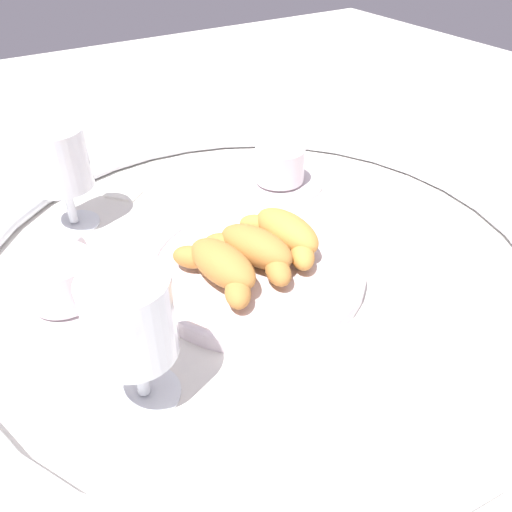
{
  "coord_description": "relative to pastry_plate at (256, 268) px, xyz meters",
  "views": [
    {
      "loc": [
        -0.43,
        0.27,
        0.39
      ],
      "look_at": [
        -0.02,
        0.01,
        0.03
      ],
      "focal_mm": 36.08,
      "sensor_mm": 36.0,
      "label": 1
    }
  ],
  "objects": [
    {
      "name": "croissant_small",
      "position": [
        -0.0,
        0.0,
        0.03
      ],
      "size": [
        0.13,
        0.09,
        0.04
      ],
      "color": "#BC7A38",
      "rests_on": "pastry_plate"
    },
    {
      "name": "table_chrome_rim",
      "position": [
        0.02,
        -0.01,
        -0.0
      ],
      "size": [
        0.72,
        0.72,
        0.02
      ],
      "primitive_type": "torus",
      "color": "silver",
      "rests_on": "ground_plane"
    },
    {
      "name": "folded_napkin",
      "position": [
        -0.24,
        0.0,
        -0.01
      ],
      "size": [
        0.14,
        0.14,
        0.01
      ],
      "primitive_type": "cube",
      "rotation": [
        0.0,
        0.0,
        -0.31
      ],
      "color": "silver",
      "rests_on": "ground_plane"
    },
    {
      "name": "sugar_packet",
      "position": [
        0.27,
        0.07,
        -0.01
      ],
      "size": [
        0.06,
        0.06,
        0.01
      ],
      "primitive_type": "cube",
      "rotation": [
        0.0,
        0.0,
        0.69
      ],
      "color": "white",
      "rests_on": "ground_plane"
    },
    {
      "name": "coffee_cup_near",
      "position": [
        0.07,
        0.21,
        0.01
      ],
      "size": [
        0.14,
        0.14,
        0.06
      ],
      "color": "silver",
      "rests_on": "ground_plane"
    },
    {
      "name": "ground_plane",
      "position": [
        0.02,
        -0.01,
        -0.01
      ],
      "size": [
        2.2,
        2.2,
        0.0
      ],
      "primitive_type": "plane",
      "color": "silver"
    },
    {
      "name": "juice_glass_left",
      "position": [
        0.23,
        0.15,
        0.08
      ],
      "size": [
        0.08,
        0.08,
        0.14
      ],
      "color": "white",
      "rests_on": "ground_plane"
    },
    {
      "name": "pastry_plate",
      "position": [
        0.0,
        0.0,
        0.0
      ],
      "size": [
        0.26,
        0.26,
        0.02
      ],
      "color": "silver",
      "rests_on": "ground_plane"
    },
    {
      "name": "croissant_extra",
      "position": [
        -0.01,
        0.05,
        0.03
      ],
      "size": [
        0.14,
        0.08,
        0.04
      ],
      "color": "#BC7A38",
      "rests_on": "pastry_plate"
    },
    {
      "name": "coffee_cup_far",
      "position": [
        0.18,
        -0.15,
        0.01
      ],
      "size": [
        0.14,
        0.14,
        0.06
      ],
      "color": "silver",
      "rests_on": "ground_plane"
    },
    {
      "name": "juice_glass_right",
      "position": [
        -0.09,
        0.18,
        0.08
      ],
      "size": [
        0.08,
        0.08,
        0.14
      ],
      "color": "white",
      "rests_on": "ground_plane"
    },
    {
      "name": "croissant_large",
      "position": [
        0.01,
        -0.05,
        0.03
      ],
      "size": [
        0.14,
        0.07,
        0.04
      ],
      "color": "#CC893D",
      "rests_on": "pastry_plate"
    }
  ]
}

